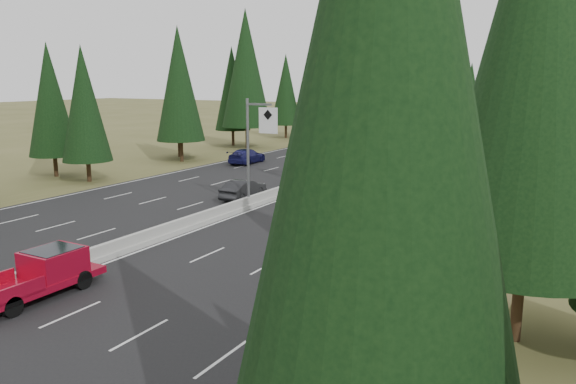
# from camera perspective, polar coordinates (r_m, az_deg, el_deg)

# --- Properties ---
(road) EXTENTS (32.00, 260.00, 0.08)m
(road) POSITION_cam_1_polar(r_m,az_deg,el_deg) (91.95, 15.28, 5.14)
(road) COLOR black
(road) RESTS_ON ground
(shoulder_right) EXTENTS (3.60, 260.00, 0.06)m
(shoulder_right) POSITION_cam_1_polar(r_m,az_deg,el_deg) (89.31, 26.42, 4.17)
(shoulder_right) COLOR olive
(shoulder_right) RESTS_ON ground
(shoulder_left) EXTENTS (3.60, 260.00, 0.06)m
(shoulder_left) POSITION_cam_1_polar(r_m,az_deg,el_deg) (97.81, 5.09, 5.84)
(shoulder_left) COLOR #4B4B23
(shoulder_left) RESTS_ON ground
(median_barrier) EXTENTS (0.70, 260.00, 0.85)m
(median_barrier) POSITION_cam_1_polar(r_m,az_deg,el_deg) (91.91, 15.29, 5.37)
(median_barrier) COLOR #9D9C97
(median_barrier) RESTS_ON road
(sign_gantry) EXTENTS (16.75, 0.98, 7.80)m
(sign_gantry) POSITION_cam_1_polar(r_m,az_deg,el_deg) (45.79, 12.33, 5.94)
(sign_gantry) COLOR slate
(sign_gantry) RESTS_ON road
(hov_sign_pole) EXTENTS (2.80, 0.50, 8.00)m
(hov_sign_pole) POSITION_cam_1_polar(r_m,az_deg,el_deg) (40.36, -3.43, 4.70)
(hov_sign_pole) COLOR slate
(hov_sign_pole) RESTS_ON road
(tree_row_left) EXTENTS (12.17, 244.27, 18.96)m
(tree_row_left) POSITION_cam_1_polar(r_m,az_deg,el_deg) (83.82, -2.60, 11.14)
(tree_row_left) COLOR black
(tree_row_left) RESTS_ON ground
(silver_minivan) EXTENTS (2.84, 5.45, 1.47)m
(silver_minivan) POSITION_cam_1_polar(r_m,az_deg,el_deg) (36.59, 15.92, -2.65)
(silver_minivan) COLOR silver
(silver_minivan) RESTS_ON road
(red_pickup) EXTENTS (2.13, 5.96, 1.94)m
(red_pickup) POSITION_cam_1_polar(r_m,az_deg,el_deg) (27.07, -23.46, -7.34)
(red_pickup) COLOR black
(red_pickup) RESTS_ON road
(car_ahead_green) EXTENTS (1.63, 3.84, 1.30)m
(car_ahead_green) POSITION_cam_1_polar(r_m,az_deg,el_deg) (66.92, 16.75, 3.45)
(car_ahead_green) COLOR #135327
(car_ahead_green) RESTS_ON road
(car_ahead_dkred) EXTENTS (1.67, 4.01, 1.29)m
(car_ahead_dkred) POSITION_cam_1_polar(r_m,az_deg,el_deg) (77.22, 20.10, 4.24)
(car_ahead_dkred) COLOR #5B0D1B
(car_ahead_dkred) RESTS_ON road
(car_ahead_dkgrey) EXTENTS (2.51, 5.54, 1.57)m
(car_ahead_dkgrey) POSITION_cam_1_polar(r_m,az_deg,el_deg) (97.20, 22.57, 5.48)
(car_ahead_dkgrey) COLOR black
(car_ahead_dkgrey) RESTS_ON road
(car_ahead_white) EXTENTS (2.40, 5.04, 1.39)m
(car_ahead_white) POSITION_cam_1_polar(r_m,az_deg,el_deg) (110.44, 22.64, 6.03)
(car_ahead_white) COLOR white
(car_ahead_white) RESTS_ON road
(car_ahead_far) EXTENTS (2.15, 4.50, 1.48)m
(car_ahead_far) POSITION_cam_1_polar(r_m,az_deg,el_deg) (141.52, 21.08, 7.15)
(car_ahead_far) COLOR black
(car_ahead_far) RESTS_ON road
(car_onc_near) EXTENTS (1.87, 4.81, 1.56)m
(car_onc_near) POSITION_cam_1_polar(r_m,az_deg,el_deg) (44.49, -4.56, 0.27)
(car_onc_near) COLOR black
(car_onc_near) RESTS_ON road
(car_onc_blue) EXTENTS (2.80, 5.87, 1.65)m
(car_onc_blue) POSITION_cam_1_polar(r_m,az_deg,el_deg) (63.54, -4.21, 3.66)
(car_onc_blue) COLOR #16164D
(car_onc_blue) RESTS_ON road
(car_onc_white) EXTENTS (1.75, 4.25, 1.44)m
(car_onc_white) POSITION_cam_1_polar(r_m,az_deg,el_deg) (78.23, 11.54, 4.84)
(car_onc_white) COLOR white
(car_onc_white) RESTS_ON road
(car_onc_far) EXTENTS (2.51, 4.97, 1.35)m
(car_onc_far) POSITION_cam_1_polar(r_m,az_deg,el_deg) (112.19, 10.24, 6.78)
(car_onc_far) COLOR black
(car_onc_far) RESTS_ON road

